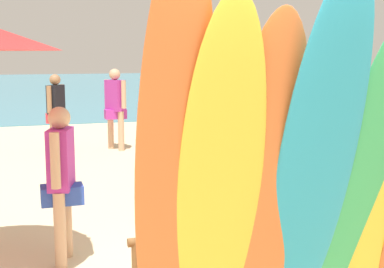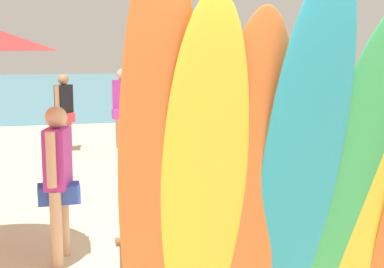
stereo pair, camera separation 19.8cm
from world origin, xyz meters
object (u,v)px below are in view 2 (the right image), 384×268
(surfboard_rack, at_px, (280,245))
(surfboard_green_4, at_px, (347,188))
(beachgoer_photographing, at_px, (204,104))
(beachgoer_by_water, at_px, (218,136))
(beachgoer_strolling, at_px, (64,107))
(surfboard_yellow_1, at_px, (203,192))
(surfboard_orange_0, at_px, (156,169))
(surfboard_yellow_5, at_px, (374,192))
(surfboard_teal_3, at_px, (300,174))
(beachgoer_midbeach, at_px, (123,103))
(beachgoer_near_rack, at_px, (58,173))
(surfboard_orange_2, at_px, (248,193))

(surfboard_rack, relative_size, surfboard_green_4, 1.04)
(beachgoer_photographing, relative_size, beachgoer_by_water, 1.01)
(surfboard_green_4, height_order, beachgoer_strolling, surfboard_green_4)
(beachgoer_photographing, bearing_deg, surfboard_yellow_1, -141.65)
(surfboard_rack, bearing_deg, surfboard_green_4, -69.82)
(surfboard_rack, relative_size, beachgoer_photographing, 1.53)
(surfboard_rack, bearing_deg, surfboard_orange_0, -153.80)
(surfboard_green_4, xyz_separation_m, surfboard_yellow_5, (0.24, 0.05, -0.06))
(surfboard_green_4, bearing_deg, beachgoer_photographing, 74.05)
(surfboard_rack, relative_size, surfboard_orange_0, 0.90)
(surfboard_teal_3, distance_m, surfboard_green_4, 0.41)
(beachgoer_midbeach, distance_m, beachgoer_near_rack, 6.24)
(surfboard_orange_0, height_order, surfboard_green_4, surfboard_orange_0)
(beachgoer_by_water, bearing_deg, beachgoer_near_rack, 69.34)
(surfboard_rack, distance_m, beachgoer_near_rack, 2.30)
(surfboard_rack, relative_size, beachgoer_midbeach, 1.46)
(beachgoer_strolling, height_order, beachgoer_by_water, beachgoer_strolling)
(surfboard_rack, bearing_deg, surfboard_yellow_1, -145.44)
(surfboard_yellow_5, relative_size, beachgoer_midbeach, 1.32)
(surfboard_teal_3, height_order, beachgoer_strolling, surfboard_teal_3)
(surfboard_orange_2, bearing_deg, surfboard_yellow_1, -171.94)
(beachgoer_photographing, bearing_deg, surfboard_green_4, -135.03)
(surfboard_orange_2, bearing_deg, beachgoer_photographing, 79.73)
(surfboard_rack, height_order, surfboard_teal_3, surfboard_teal_3)
(surfboard_orange_2, xyz_separation_m, beachgoer_strolling, (-0.80, 8.22, -0.22))
(beachgoer_near_rack, bearing_deg, surfboard_orange_2, -137.41)
(surfboard_orange_0, relative_size, surfboard_orange_2, 1.17)
(surfboard_rack, bearing_deg, surfboard_teal_3, -105.84)
(beachgoer_near_rack, xyz_separation_m, beachgoer_by_water, (2.16, 1.55, 0.05))
(beachgoer_photographing, height_order, beachgoer_by_water, beachgoer_photographing)
(surfboard_orange_0, height_order, beachgoer_photographing, surfboard_orange_0)
(surfboard_yellow_1, bearing_deg, surfboard_teal_3, -2.12)
(surfboard_orange_2, bearing_deg, surfboard_rack, 52.19)
(beachgoer_midbeach, bearing_deg, surfboard_green_4, 151.75)
(surfboard_yellow_1, relative_size, beachgoer_photographing, 1.50)
(beachgoer_strolling, height_order, beachgoer_midbeach, beachgoer_midbeach)
(surfboard_rack, distance_m, surfboard_orange_2, 0.92)
(surfboard_green_4, xyz_separation_m, beachgoer_by_water, (0.36, 3.73, -0.22))
(surfboard_orange_2, bearing_deg, surfboard_green_4, 1.83)
(surfboard_rack, bearing_deg, surfboard_yellow_5, -48.73)
(surfboard_orange_2, bearing_deg, beachgoer_midbeach, 91.91)
(surfboard_orange_0, relative_size, surfboard_green_4, 1.15)
(beachgoer_photographing, xyz_separation_m, beachgoer_strolling, (-2.98, 0.15, -0.01))
(surfboard_orange_2, relative_size, surfboard_yellow_5, 1.04)
(beachgoer_midbeach, bearing_deg, surfboard_orange_2, 146.97)
(surfboard_teal_3, xyz_separation_m, surfboard_green_4, (0.38, 0.06, -0.13))
(surfboard_rack, height_order, beachgoer_midbeach, beachgoer_midbeach)
(surfboard_yellow_1, height_order, surfboard_yellow_5, surfboard_yellow_1)
(surfboard_yellow_5, xyz_separation_m, beachgoer_near_rack, (-2.04, 2.14, -0.21))
(surfboard_orange_0, xyz_separation_m, surfboard_yellow_1, (0.29, -0.01, -0.16))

